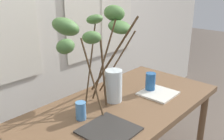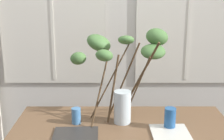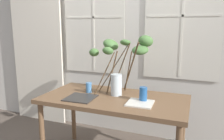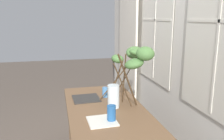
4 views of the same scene
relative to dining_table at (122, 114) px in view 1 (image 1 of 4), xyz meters
The scene contains 6 objects.
dining_table is the anchor object (origin of this frame).
vase_with_branches 0.52m from the dining_table, 86.76° to the left, with size 0.75×0.50×0.64m.
drinking_glass_blue_left 0.35m from the dining_table, 169.49° to the left, with size 0.06×0.06×0.11m, color #4C84BC.
drinking_glass_blue_right 0.34m from the dining_table, ahead, with size 0.08×0.08×0.14m, color #235693.
plate_square_left 0.35m from the dining_table, 152.49° to the right, with size 0.28×0.28×0.01m, color #2D2B28.
plate_square_right 0.32m from the dining_table, 17.99° to the right, with size 0.24×0.24×0.01m, color silver.
Camera 1 is at (-1.18, -0.98, 1.54)m, focal length 40.55 mm.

